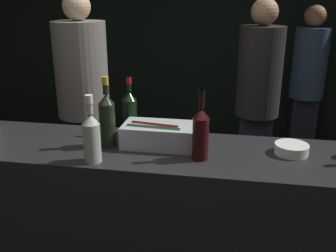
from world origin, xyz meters
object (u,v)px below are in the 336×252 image
at_px(champagne_bottle, 107,118).
at_px(person_blond_tee, 83,95).
at_px(white_wine_bottle, 92,135).
at_px(person_in_hoodie, 258,94).
at_px(bowl_white, 292,149).
at_px(person_grey_polo, 307,80).
at_px(red_wine_bottle_burgundy, 130,112).
at_px(ice_bin_with_bottles, 159,134).
at_px(red_wine_bottle_black_foil, 201,132).

height_order(champagne_bottle, person_blond_tee, person_blond_tee).
relative_size(white_wine_bottle, person_in_hoodie, 0.19).
xyz_separation_m(bowl_white, person_grey_polo, (0.43, 2.06, -0.07)).
xyz_separation_m(bowl_white, champagne_bottle, (-0.95, -0.06, 0.13)).
relative_size(champagne_bottle, person_blond_tee, 0.21).
height_order(red_wine_bottle_burgundy, white_wine_bottle, red_wine_bottle_burgundy).
xyz_separation_m(champagne_bottle, person_in_hoodie, (0.85, 1.30, -0.16)).
height_order(ice_bin_with_bottles, person_in_hoodie, person_in_hoodie).
relative_size(red_wine_bottle_black_foil, person_grey_polo, 0.21).
relative_size(ice_bin_with_bottles, person_blond_tee, 0.22).
relative_size(bowl_white, white_wine_bottle, 0.51).
relative_size(champagne_bottle, person_in_hoodie, 0.22).
height_order(champagne_bottle, person_in_hoodie, person_in_hoodie).
bearing_deg(champagne_bottle, person_grey_polo, 56.93).
bearing_deg(bowl_white, person_in_hoodie, 94.66).
relative_size(person_blond_tee, person_grey_polo, 1.07).
distance_m(white_wine_bottle, person_grey_polo, 2.71).
xyz_separation_m(white_wine_bottle, person_grey_polo, (1.38, 2.32, -0.18)).
xyz_separation_m(bowl_white, person_in_hoodie, (-0.10, 1.24, -0.04)).
xyz_separation_m(red_wine_bottle_black_foil, white_wine_bottle, (-0.51, -0.12, -0.01)).
bearing_deg(white_wine_bottle, person_in_hoodie, 60.42).
xyz_separation_m(red_wine_bottle_burgundy, person_in_hoodie, (0.78, 1.10, -0.14)).
height_order(red_wine_bottle_burgundy, person_blond_tee, person_blond_tee).
xyz_separation_m(ice_bin_with_bottles, bowl_white, (0.68, 0.01, -0.04)).
bearing_deg(person_blond_tee, champagne_bottle, 60.42).
xyz_separation_m(ice_bin_with_bottles, red_wine_bottle_black_foil, (0.23, -0.14, 0.07)).
bearing_deg(champagne_bottle, person_in_hoodie, 56.96).
relative_size(ice_bin_with_bottles, white_wine_bottle, 1.17).
xyz_separation_m(red_wine_bottle_black_foil, person_in_hoodie, (0.35, 1.39, -0.15)).
relative_size(ice_bin_with_bottles, person_in_hoodie, 0.23).
distance_m(bowl_white, person_blond_tee, 1.74).
bearing_deg(person_blond_tee, person_grey_polo, 152.41).
relative_size(ice_bin_with_bottles, red_wine_bottle_black_foil, 1.11).
relative_size(ice_bin_with_bottles, champagne_bottle, 1.03).
relative_size(bowl_white, person_in_hoodie, 0.10).
bearing_deg(ice_bin_with_bottles, person_blond_tee, 131.14).
xyz_separation_m(red_wine_bottle_black_foil, red_wine_bottle_burgundy, (-0.43, 0.29, -0.01)).
bearing_deg(person_in_hoodie, bowl_white, 62.27).
xyz_separation_m(ice_bin_with_bottles, person_blond_tee, (-0.80, 0.92, -0.06)).
relative_size(red_wine_bottle_black_foil, person_blond_tee, 0.20).
height_order(red_wine_bottle_black_foil, red_wine_bottle_burgundy, red_wine_bottle_black_foil).
relative_size(white_wine_bottle, person_blond_tee, 0.19).
distance_m(red_wine_bottle_black_foil, red_wine_bottle_burgundy, 0.52).
relative_size(champagne_bottle, red_wine_bottle_burgundy, 1.12).
bearing_deg(red_wine_bottle_black_foil, person_grey_polo, 68.20).
height_order(ice_bin_with_bottles, person_grey_polo, person_grey_polo).
bearing_deg(person_blond_tee, bowl_white, 89.92).
bearing_deg(ice_bin_with_bottles, white_wine_bottle, -136.96).
height_order(bowl_white, person_grey_polo, person_grey_polo).
bearing_deg(person_grey_polo, red_wine_bottle_black_foil, 20.35).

